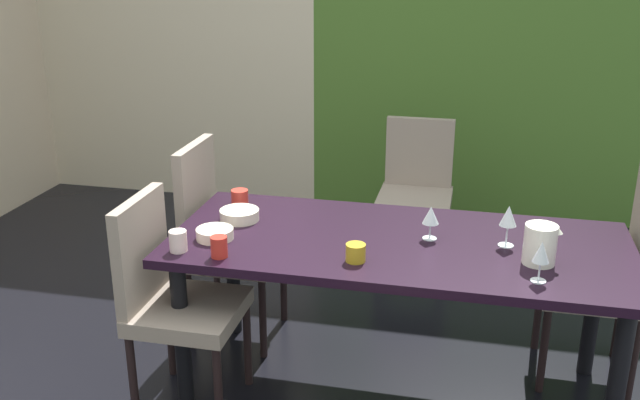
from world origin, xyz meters
TOP-DOWN VIEW (x-y plane):
  - back_panel_interior at (-1.47, 2.68)m, footprint 2.34×0.10m
  - garden_window_panel at (1.17, 2.68)m, footprint 2.94×0.10m
  - dining_table at (0.62, 0.29)m, footprint 1.97×0.86m
  - chair_left_far at (-0.31, 0.60)m, footprint 0.45×0.44m
  - chair_right_far at (1.56, 0.60)m, footprint 0.44×0.44m
  - chair_head_far at (0.58, 1.67)m, footprint 0.44×0.45m
  - chair_left_near at (-0.31, -0.02)m, footprint 0.45×0.44m
  - wine_glass_right at (1.18, 0.02)m, footprint 0.06×0.06m
  - wine_glass_corner at (1.07, 0.33)m, footprint 0.07×0.07m
  - wine_glass_south at (0.75, 0.34)m, footprint 0.07×0.07m
  - serving_bowl_north at (-0.12, 0.37)m, footprint 0.18×0.18m
  - serving_bowl_rear at (-0.15, 0.14)m, footprint 0.16×0.16m
  - cup_near_shelf at (-0.07, -0.04)m, footprint 0.07×0.07m
  - cup_front at (-0.18, 0.56)m, footprint 0.08×0.08m
  - cup_east at (-0.25, -0.02)m, footprint 0.07×0.07m
  - cup_west at (0.48, 0.04)m, footprint 0.08×0.08m
  - pitcher_center at (1.20, 0.18)m, footprint 0.15×0.13m

SIDE VIEW (x-z plane):
  - chair_head_far at x=0.58m, z-range 0.06..0.99m
  - chair_left_near at x=-0.31m, z-range 0.06..1.02m
  - chair_left_far at x=-0.31m, z-range 0.05..1.07m
  - chair_right_far at x=1.56m, z-range 0.05..1.08m
  - dining_table at x=0.62m, z-range 0.29..1.03m
  - serving_bowl_rear at x=-0.15m, z-range 0.74..0.79m
  - serving_bowl_north at x=-0.12m, z-range 0.74..0.79m
  - cup_west at x=0.48m, z-range 0.74..0.81m
  - cup_front at x=-0.18m, z-range 0.74..0.82m
  - cup_near_shelf at x=-0.07m, z-range 0.74..0.83m
  - cup_east at x=-0.25m, z-range 0.74..0.83m
  - pitcher_center at x=1.20m, z-range 0.74..0.90m
  - wine_glass_south at x=0.75m, z-range 0.77..0.92m
  - wine_glass_right at x=1.18m, z-range 0.77..0.94m
  - wine_glass_corner at x=1.07m, z-range 0.78..0.96m
  - back_panel_interior at x=-1.47m, z-range 0.00..2.62m
  - garden_window_panel at x=1.17m, z-range 0.00..2.62m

